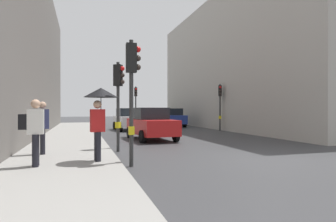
# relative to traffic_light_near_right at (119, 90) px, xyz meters

# --- Properties ---
(ground_plane) EXTENTS (120.00, 120.00, 0.00)m
(ground_plane) POSITION_rel_traffic_light_near_right_xyz_m (4.48, -3.22, -2.43)
(ground_plane) COLOR #38383A
(sidewalk_kerb) EXTENTS (3.24, 40.00, 0.16)m
(sidewalk_kerb) POSITION_rel_traffic_light_near_right_xyz_m (-1.94, 2.78, -2.35)
(sidewalk_kerb) COLOR gray
(sidewalk_kerb) RESTS_ON ground
(building_facade_right) EXTENTS (12.00, 24.66, 11.30)m
(building_facade_right) POSITION_rel_traffic_light_near_right_xyz_m (15.27, 11.20, 3.22)
(building_facade_right) COLOR #B2ADA3
(building_facade_right) RESTS_ON ground
(traffic_light_near_right) EXTENTS (0.44, 0.39, 3.53)m
(traffic_light_near_right) POSITION_rel_traffic_light_near_right_xyz_m (0.00, 0.00, 0.00)
(traffic_light_near_right) COLOR #2D2D2D
(traffic_light_near_right) RESTS_ON ground
(traffic_light_far_median) EXTENTS (0.25, 0.43, 3.89)m
(traffic_light_far_median) POSITION_rel_traffic_light_near_right_xyz_m (3.71, 15.95, 0.25)
(traffic_light_far_median) COLOR #2D2D2D
(traffic_light_far_median) RESTS_ON ground
(traffic_light_mid_street) EXTENTS (0.33, 0.45, 3.64)m
(traffic_light_mid_street) POSITION_rel_traffic_light_near_right_xyz_m (8.96, 8.61, 0.08)
(traffic_light_mid_street) COLOR #2D2D2D
(traffic_light_mid_street) RESTS_ON ground
(traffic_light_near_left) EXTENTS (0.43, 0.25, 3.68)m
(traffic_light_near_left) POSITION_rel_traffic_light_near_right_xyz_m (0.00, -3.02, 0.10)
(traffic_light_near_left) COLOR #2D2D2D
(traffic_light_near_left) RESTS_ON ground
(car_red_sedan) EXTENTS (2.24, 4.31, 1.76)m
(car_red_sedan) POSITION_rel_traffic_light_near_right_xyz_m (2.29, 3.97, -1.56)
(car_red_sedan) COLOR red
(car_red_sedan) RESTS_ON ground
(car_blue_van) EXTENTS (2.15, 4.27, 1.76)m
(car_blue_van) POSITION_rel_traffic_light_near_right_xyz_m (6.91, 14.76, -1.56)
(car_blue_van) COLOR navy
(car_blue_van) RESTS_ON ground
(car_silver_hatchback) EXTENTS (2.07, 4.23, 1.76)m
(car_silver_hatchback) POSITION_rel_traffic_light_near_right_xyz_m (6.92, 25.49, -1.56)
(car_silver_hatchback) COLOR #BCBCC1
(car_silver_hatchback) RESTS_ON ground
(car_green_estate) EXTENTS (2.15, 4.27, 1.76)m
(car_green_estate) POSITION_rel_traffic_light_near_right_xyz_m (6.43, 20.28, -1.56)
(car_green_estate) COLOR #2D6038
(car_green_estate) RESTS_ON ground
(car_white_compact) EXTENTS (2.17, 4.28, 1.76)m
(car_white_compact) POSITION_rel_traffic_light_near_right_xyz_m (2.25, 11.38, -1.56)
(car_white_compact) COLOR silver
(car_white_compact) RESTS_ON ground
(pedestrian_with_umbrella) EXTENTS (1.00, 1.00, 2.14)m
(pedestrian_with_umbrella) POSITION_rel_traffic_light_near_right_xyz_m (-0.89, -2.68, -0.59)
(pedestrian_with_umbrella) COLOR black
(pedestrian_with_umbrella) RESTS_ON sidewalk_kerb
(pedestrian_with_black_backpack) EXTENTS (0.61, 0.36, 1.77)m
(pedestrian_with_black_backpack) POSITION_rel_traffic_light_near_right_xyz_m (-2.61, -3.01, -1.27)
(pedestrian_with_black_backpack) COLOR black
(pedestrian_with_black_backpack) RESTS_ON sidewalk_kerb
(pedestrian_with_grey_backpack) EXTENTS (0.63, 0.37, 1.77)m
(pedestrian_with_grey_backpack) POSITION_rel_traffic_light_near_right_xyz_m (-2.70, -0.84, -1.27)
(pedestrian_with_grey_backpack) COLOR black
(pedestrian_with_grey_backpack) RESTS_ON sidewalk_kerb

